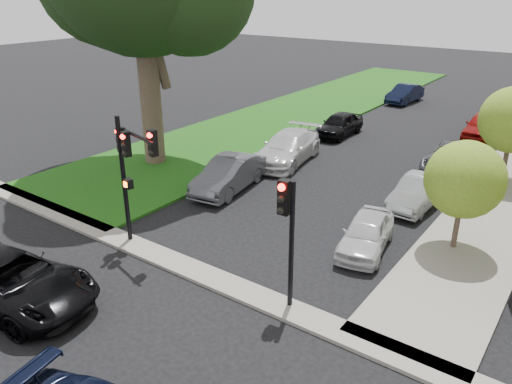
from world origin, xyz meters
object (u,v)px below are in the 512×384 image
Objects in this scene: car_parked_1 at (418,192)px; car_parked_2 at (452,158)px; car_parked_6 at (288,148)px; traffic_signal_main at (129,160)px; small_tree_a at (465,180)px; car_parked_9 at (405,94)px; car_parked_7 at (339,124)px; car_parked_0 at (366,233)px; car_parked_5 at (229,174)px; car_parked_3 at (483,126)px; car_cross_near at (8,281)px; traffic_signal_secondary at (288,221)px; car_parked_4 at (503,110)px.

car_parked_2 is at bearing 93.29° from car_parked_1.
car_parked_2 is at bearing 18.35° from car_parked_6.
small_tree_a is at bearing 33.91° from traffic_signal_main.
traffic_signal_main is at bearing -85.02° from car_parked_9.
car_parked_7 is at bearing -85.91° from car_parked_9.
car_parked_0 is 0.69× the size of car_parked_6.
car_parked_1 is 0.86× the size of car_parked_5.
car_parked_3 reaches higher than car_parked_2.
car_parked_0 is (7.02, 4.58, -2.67)m from traffic_signal_main.
traffic_signal_main reaches higher than small_tree_a.
car_parked_7 is (-7.46, -4.77, -0.04)m from car_parked_3.
small_tree_a reaches higher than car_parked_7.
car_parked_3 is at bearing 56.25° from car_parked_5.
small_tree_a is 11.61m from traffic_signal_main.
car_parked_5 is at bearing -155.42° from car_parked_1.
car_parked_1 is 12.62m from car_parked_3.
traffic_signal_main reaches higher than car_parked_3.
car_cross_near is 1.26× the size of car_parked_3.
car_parked_5 is at bearing -8.80° from car_cross_near.
car_parked_1 is 5.58m from car_parked_2.
car_parked_0 is 0.80× the size of car_parked_2.
car_parked_5 is at bearing -90.37° from car_parked_7.
small_tree_a is 1.01× the size of traffic_signal_secondary.
car_parked_9 is (-0.10, 17.80, -0.09)m from car_parked_6.
car_parked_5 is at bearing -177.97° from small_tree_a.
car_parked_4 is at bearing 89.82° from car_parked_2.
car_cross_near is 11.85m from car_parked_0.
car_parked_4 reaches higher than car_parked_1.
car_parked_6 is 17.80m from car_parked_9.
car_parked_6 is at bearing 122.22° from traffic_signal_secondary.
car_cross_near is at bearing -110.85° from car_parked_2.
car_parked_5 is 11.13m from car_parked_7.
small_tree_a is 24.68m from car_parked_9.
traffic_signal_secondary reaches higher than car_parked_5.
car_parked_9 is at bearing -9.74° from car_cross_near.
car_cross_near reaches higher than car_parked_0.
car_parked_0 is 4.81m from car_parked_1.
car_parked_5 is (-10.16, -0.36, -1.95)m from small_tree_a.
car_parked_0 is 0.78× the size of car_parked_4.
car_parked_3 is at bearing 32.31° from car_parked_7.
car_parked_1 is at bearing 85.76° from traffic_signal_secondary.
traffic_signal_main is 1.20× the size of car_parked_1.
car_cross_near reaches higher than car_parked_9.
car_parked_2 is (0.06, 10.38, 0.01)m from car_parked_0.
car_parked_4 is (7.28, 32.38, -0.08)m from car_cross_near.
car_parked_3 reaches higher than car_parked_1.
car_parked_0 is at bearing -90.79° from car_parked_2.
car_parked_5 is at bearing -100.98° from car_parked_4.
small_tree_a is at bearing -46.99° from car_parked_7.
car_cross_near is 1.42× the size of car_parked_1.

